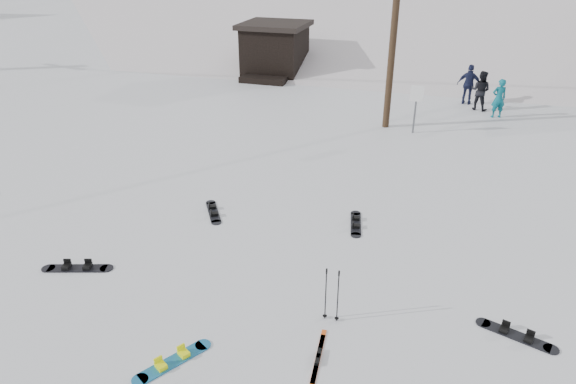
% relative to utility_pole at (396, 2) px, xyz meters
% --- Properties ---
extents(ground, '(200.00, 200.00, 0.00)m').
position_rel_utility_pole_xyz_m(ground, '(-2.00, -14.00, -4.68)').
color(ground, white).
rests_on(ground, ground).
extents(ski_slope, '(60.00, 85.24, 65.97)m').
position_rel_utility_pole_xyz_m(ski_slope, '(-2.00, 41.00, -16.68)').
color(ski_slope, silver).
rests_on(ski_slope, ground).
extents(ridge_left, '(47.54, 95.03, 58.38)m').
position_rel_utility_pole_xyz_m(ridge_left, '(-38.00, 34.00, -15.68)').
color(ridge_left, white).
rests_on(ridge_left, ground).
extents(treeline_left, '(20.00, 64.00, 10.00)m').
position_rel_utility_pole_xyz_m(treeline_left, '(-36.00, 26.00, -4.68)').
color(treeline_left, black).
rests_on(treeline_left, ground).
extents(utility_pole, '(2.00, 0.26, 9.00)m').
position_rel_utility_pole_xyz_m(utility_pole, '(0.00, 0.00, 0.00)').
color(utility_pole, '#3A2819').
rests_on(utility_pole, ground).
extents(trail_sign, '(0.50, 0.09, 1.85)m').
position_rel_utility_pole_xyz_m(trail_sign, '(1.10, -0.42, -3.41)').
color(trail_sign, '#595B60').
rests_on(trail_sign, ground).
extents(lift_hut, '(3.40, 4.10, 2.75)m').
position_rel_utility_pole_xyz_m(lift_hut, '(-7.00, 6.94, -3.32)').
color(lift_hut, black).
rests_on(lift_hut, ground).
extents(hero_snowboard, '(0.94, 1.36, 0.11)m').
position_rel_utility_pole_xyz_m(hero_snowboard, '(-1.85, -13.85, -4.65)').
color(hero_snowboard, '#1970A8').
rests_on(hero_snowboard, ground).
extents(hero_skis, '(0.22, 1.50, 0.08)m').
position_rel_utility_pole_xyz_m(hero_skis, '(0.58, -13.00, -4.66)').
color(hero_skis, '#DF4F16').
rests_on(hero_skis, ground).
extents(ski_poles, '(0.32, 0.09, 1.17)m').
position_rel_utility_pole_xyz_m(ski_poles, '(0.55, -11.90, -4.08)').
color(ski_poles, black).
rests_on(ski_poles, ground).
extents(board_scatter_a, '(1.56, 0.70, 0.11)m').
position_rel_utility_pole_xyz_m(board_scatter_a, '(-5.31, -11.95, -4.65)').
color(board_scatter_a, black).
rests_on(board_scatter_a, ground).
extents(board_scatter_b, '(0.90, 1.26, 0.10)m').
position_rel_utility_pole_xyz_m(board_scatter_b, '(-3.50, -8.59, -4.65)').
color(board_scatter_b, black).
rests_on(board_scatter_b, ground).
extents(board_scatter_d, '(1.44, 0.67, 0.11)m').
position_rel_utility_pole_xyz_m(board_scatter_d, '(3.99, -11.32, -4.65)').
color(board_scatter_d, black).
rests_on(board_scatter_d, ground).
extents(board_scatter_f, '(0.49, 1.41, 0.10)m').
position_rel_utility_pole_xyz_m(board_scatter_f, '(0.33, -8.06, -4.66)').
color(board_scatter_f, black).
rests_on(board_scatter_f, ground).
extents(skier_teal, '(0.69, 0.57, 1.61)m').
position_rel_utility_pole_xyz_m(skier_teal, '(4.23, 2.59, -3.87)').
color(skier_teal, '#0B5F6F').
rests_on(skier_teal, ground).
extents(skier_dark, '(0.99, 0.87, 1.69)m').
position_rel_utility_pole_xyz_m(skier_dark, '(3.53, 3.48, -3.84)').
color(skier_dark, black).
rests_on(skier_dark, ground).
extents(skier_navy, '(1.08, 0.57, 1.77)m').
position_rel_utility_pole_xyz_m(skier_navy, '(3.06, 4.24, -3.80)').
color(skier_navy, '#181C3C').
rests_on(skier_navy, ground).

